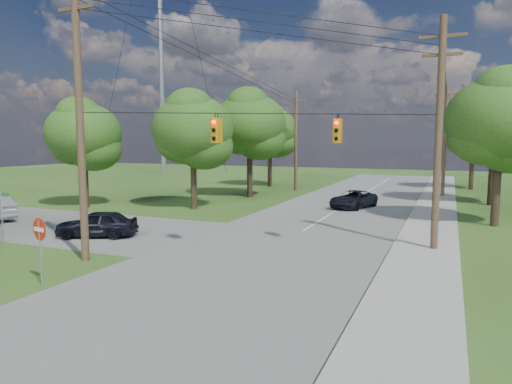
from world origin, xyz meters
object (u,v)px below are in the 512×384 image
at_px(pole_sw, 80,112).
at_px(pole_north_w, 296,140).
at_px(car_cross_dark, 97,224).
at_px(pole_ne, 439,131).
at_px(do_not_enter_sign, 40,237).
at_px(pole_north_e, 445,140).
at_px(car_main_north, 353,199).

bearing_deg(pole_sw, pole_north_w, 90.77).
bearing_deg(car_cross_dark, pole_sw, 13.29).
bearing_deg(pole_sw, car_cross_dark, 126.62).
distance_m(pole_ne, do_not_enter_sign, 16.88).
height_order(pole_sw, pole_north_w, pole_sw).
height_order(pole_ne, pole_north_e, pole_ne).
xyz_separation_m(pole_ne, car_cross_dark, (-16.34, -3.78, -4.73)).
height_order(pole_sw, do_not_enter_sign, pole_sw).
bearing_deg(pole_ne, pole_sw, -150.62).
bearing_deg(pole_north_w, pole_north_e, 0.00).
xyz_separation_m(pole_ne, car_main_north, (-6.06, 12.00, -4.80)).
xyz_separation_m(pole_north_e, pole_north_w, (-13.90, 0.00, 0.00)).
relative_size(pole_ne, do_not_enter_sign, 4.36).
distance_m(pole_ne, car_cross_dark, 17.43).
distance_m(pole_ne, car_main_north, 14.27).
bearing_deg(pole_sw, pole_north_e, 65.48).
xyz_separation_m(pole_sw, pole_ne, (13.50, 7.60, -0.76)).
xyz_separation_m(pole_sw, do_not_enter_sign, (1.10, -3.24, -4.47)).
xyz_separation_m(pole_sw, pole_north_w, (-0.40, 29.60, -1.10)).
bearing_deg(do_not_enter_sign, pole_sw, 122.23).
xyz_separation_m(pole_north_e, car_main_north, (-6.06, -10.00, -4.46)).
distance_m(pole_ne, pole_north_w, 26.03).
relative_size(car_cross_dark, do_not_enter_sign, 1.71).
relative_size(pole_sw, car_cross_dark, 2.92).
xyz_separation_m(pole_north_w, car_cross_dark, (-2.44, -25.78, -4.40)).
relative_size(pole_north_w, car_main_north, 2.16).
bearing_deg(pole_ne, do_not_enter_sign, -138.85).
height_order(pole_north_e, pole_north_w, same).
height_order(pole_ne, car_main_north, pole_ne).
distance_m(pole_north_w, car_cross_dark, 26.26).
distance_m(pole_sw, car_cross_dark, 7.27).
relative_size(pole_ne, car_cross_dark, 2.55).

